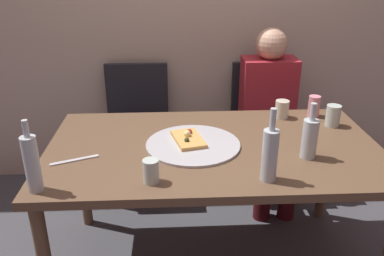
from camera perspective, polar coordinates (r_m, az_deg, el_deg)
The scene contains 15 objects.
back_wall at distance 2.93m, azimuth 1.03°, elevation 17.38°, with size 6.00×0.10×2.60m, color #BCA893.
dining_table at distance 2.04m, azimuth 3.04°, elevation -4.24°, with size 1.64×0.93×0.74m.
pizza_tray at distance 2.00m, azimuth 0.15°, elevation -2.30°, with size 0.47×0.47×0.01m, color #ADADB2.
pizza_slice_last at distance 2.02m, azimuth -0.53°, elevation -1.48°, with size 0.18×0.24×0.05m.
wine_bottle at distance 1.69m, azimuth 10.91°, elevation -3.56°, with size 0.07×0.07×0.32m.
beer_bottle at distance 1.92m, azimuth 16.25°, elevation -1.29°, with size 0.07×0.07×0.27m.
water_bottle at distance 1.70m, azimuth -21.63°, elevation -4.58°, with size 0.06×0.06×0.30m.
tumbler_near at distance 2.38m, azimuth 12.55°, elevation 2.60°, with size 0.08×0.08×0.10m, color beige.
tumbler_far at distance 2.34m, azimuth 19.23°, elevation 1.65°, with size 0.08×0.08×0.12m, color #B7C6BC.
wine_glass at distance 1.68m, azimuth -5.80°, elevation -6.06°, with size 0.07×0.07×0.10m, color #B7C6BC.
soda_can at distance 2.44m, azimuth 16.79°, elevation 2.95°, with size 0.07×0.07×0.12m, color pink.
table_knife at distance 1.93m, azimuth -16.18°, elevation -4.37°, with size 0.22×0.02×0.01m, color #B7B7BC.
chair_left at distance 2.89m, azimuth -7.70°, elevation 0.92°, with size 0.44×0.44×0.90m.
chair_right at distance 2.95m, azimuth 10.04°, elevation 1.26°, with size 0.44×0.44×0.90m.
guest_in_sweater at distance 2.77m, azimuth 10.88°, elevation 2.53°, with size 0.36×0.56×1.17m.
Camera 1 is at (-0.20, -1.79, 1.61)m, focal length 37.89 mm.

